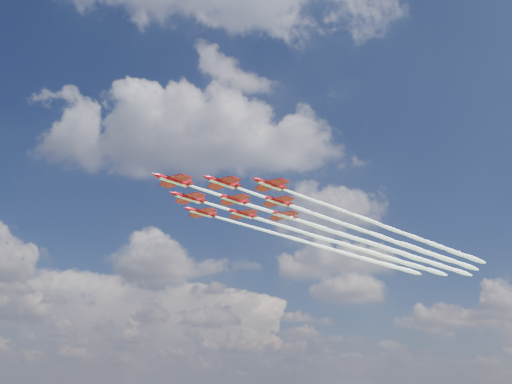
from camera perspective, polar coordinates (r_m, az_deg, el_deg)
jet_lead at (r=153.34m, az=8.08°, el=-4.24°), size 86.59×82.73×2.69m
jet_row2_port at (r=156.45m, az=12.14°, el=-4.32°), size 86.59×82.73×2.69m
jet_row2_starb at (r=164.23m, az=8.29°, el=-5.41°), size 86.59×82.73×2.69m
jet_row3_port at (r=160.31m, az=16.03°, el=-4.37°), size 86.59×82.73×2.69m
jet_row3_centre at (r=167.36m, az=12.09°, el=-5.46°), size 86.59×82.73×2.69m
jet_row3_starb at (r=175.18m, az=8.47°, el=-6.44°), size 86.59×82.73×2.69m
jet_row4_port at (r=171.19m, az=15.73°, el=-5.49°), size 86.59×82.73×2.69m
jet_row4_starb at (r=178.33m, az=12.04°, el=-6.47°), size 86.59×82.73×2.69m
jet_tail at (r=182.12m, az=15.47°, el=-6.47°), size 86.59×82.73×2.69m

